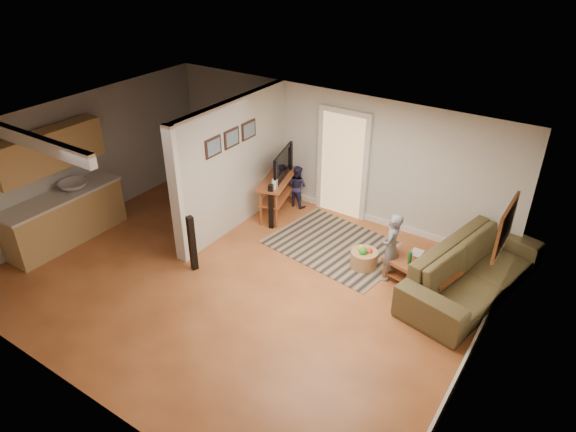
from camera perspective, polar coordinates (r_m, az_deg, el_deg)
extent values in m
plane|color=brown|center=(8.71, -5.33, -6.95)|extent=(7.50, 7.50, 0.00)
cube|color=#B4B3AC|center=(10.27, 4.83, 7.11)|extent=(7.50, 0.04, 2.50)
cube|color=#B4B3AC|center=(10.60, -21.84, 5.75)|extent=(0.04, 6.00, 2.50)
cube|color=#B4B3AC|center=(6.68, 20.54, -8.64)|extent=(0.04, 6.00, 2.50)
cube|color=white|center=(7.50, -6.22, 8.55)|extent=(7.50, 6.00, 0.04)
cube|color=#B4B3AC|center=(9.71, -5.93, 5.68)|extent=(0.15, 3.10, 2.50)
cube|color=white|center=(8.70, -12.34, 2.10)|extent=(0.22, 0.10, 2.50)
cube|color=white|center=(10.76, 4.49, 1.21)|extent=(7.50, 0.04, 0.12)
cube|color=white|center=(7.45, 18.65, -15.79)|extent=(0.04, 6.00, 0.12)
cube|color=#D8B272|center=(10.17, 6.09, 5.59)|extent=(0.90, 0.06, 2.10)
cube|color=tan|center=(10.31, -23.45, -0.28)|extent=(0.60, 2.20, 0.90)
cube|color=beige|center=(10.10, -23.97, 2.02)|extent=(0.64, 2.24, 0.05)
cube|color=tan|center=(9.78, -25.09, 6.61)|extent=(0.35, 2.00, 0.70)
imported|color=silver|center=(10.23, -22.66, 2.82)|extent=(0.54, 0.54, 0.19)
cube|color=black|center=(8.98, -8.32, 7.61)|extent=(0.03, 0.40, 0.34)
cube|color=black|center=(9.33, -6.30, 8.60)|extent=(0.03, 0.40, 0.34)
cube|color=black|center=(9.69, -4.41, 9.52)|extent=(0.03, 0.40, 0.34)
cube|color=brown|center=(7.26, 23.03, -1.14)|extent=(0.04, 0.90, 0.68)
cube|color=black|center=(9.54, 5.45, -3.29)|extent=(2.59, 2.05, 0.01)
imported|color=#433621|center=(8.89, 19.41, -7.94)|extent=(1.65, 2.96, 0.81)
cube|color=brown|center=(8.54, 14.60, -5.36)|extent=(1.25, 0.92, 0.06)
cube|color=silver|center=(8.54, 14.61, -5.34)|extent=(0.78, 0.56, 0.02)
cube|color=brown|center=(8.70, 14.38, -6.82)|extent=(1.14, 0.80, 0.03)
cube|color=brown|center=(8.70, 10.78, -5.80)|extent=(0.08, 0.08, 0.41)
cube|color=brown|center=(8.28, 16.17, -8.66)|extent=(0.08, 0.08, 0.41)
cube|color=brown|center=(9.06, 12.86, -4.47)|extent=(0.08, 0.08, 0.41)
cube|color=brown|center=(8.66, 18.11, -7.13)|extent=(0.08, 0.08, 0.41)
imported|color=navy|center=(8.51, 16.34, -5.55)|extent=(0.23, 0.23, 0.20)
cylinder|color=#145823|center=(8.43, 13.40, -4.57)|extent=(0.06, 0.06, 0.22)
imported|color=#998C4C|center=(8.79, 13.54, -3.89)|extent=(0.19, 0.25, 0.02)
imported|color=#66594C|center=(8.36, 14.40, -5.98)|extent=(0.29, 0.33, 0.02)
cube|color=brown|center=(10.20, -1.18, 4.15)|extent=(0.81, 1.36, 0.05)
cube|color=brown|center=(10.36, -1.16, 2.40)|extent=(0.73, 1.25, 0.03)
cylinder|color=brown|center=(9.96, -3.06, 0.96)|extent=(0.05, 0.05, 0.79)
cylinder|color=brown|center=(10.89, -1.01, 3.65)|extent=(0.05, 0.05, 0.79)
cylinder|color=brown|center=(9.87, -1.31, 0.69)|extent=(0.05, 0.05, 0.79)
cylinder|color=brown|center=(10.80, 0.60, 3.42)|extent=(0.05, 0.05, 0.79)
imported|color=black|center=(10.18, -1.06, 4.27)|extent=(0.41, 1.03, 0.59)
cylinder|color=white|center=(9.71, -1.50, 3.55)|extent=(0.11, 0.11, 0.19)
cube|color=black|center=(8.78, -10.60, -3.00)|extent=(0.13, 0.13, 1.03)
cube|color=black|center=(9.84, -1.87, 1.04)|extent=(0.12, 0.12, 0.93)
cylinder|color=#A67348|center=(8.98, 8.42, -4.75)|extent=(0.47, 0.47, 0.31)
sphere|color=red|center=(8.90, 8.96, -3.94)|extent=(0.14, 0.14, 0.14)
sphere|color=yellow|center=(8.92, 8.15, -3.63)|extent=(0.14, 0.14, 0.14)
sphere|color=green|center=(8.82, 8.34, -3.91)|extent=(0.14, 0.14, 0.14)
imported|color=slate|center=(8.87, 11.00, -6.68)|extent=(0.34, 0.47, 1.21)
imported|color=#222247|center=(10.85, 1.02, 1.21)|extent=(0.47, 0.39, 0.90)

